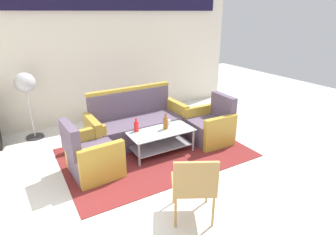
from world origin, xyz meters
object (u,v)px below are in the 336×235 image
at_px(armchair_right, 210,127).
at_px(bottle_red, 136,126).
at_px(wicker_chair, 194,183).
at_px(couch, 137,125).
at_px(coffee_table, 160,138).
at_px(armchair_left, 92,156).
at_px(cup, 168,122).
at_px(bottle_brown, 166,123).
at_px(pedestal_fan, 25,87).

distance_m(armchair_right, bottle_red, 1.41).
bearing_deg(wicker_chair, bottle_red, 115.13).
distance_m(couch, wicker_chair, 2.29).
bearing_deg(armchair_right, coffee_table, 86.84).
height_order(armchair_left, bottle_red, armchair_left).
relative_size(armchair_left, armchair_right, 1.00).
relative_size(armchair_right, wicker_chair, 1.01).
bearing_deg(bottle_red, coffee_table, -23.19).
height_order(armchair_left, armchair_right, same).
relative_size(bottle_red, wicker_chair, 0.27).
xyz_separation_m(couch, cup, (0.37, -0.50, 0.14)).
bearing_deg(wicker_chair, armchair_left, 143.53).
distance_m(armchair_left, bottle_brown, 1.32).
bearing_deg(coffee_table, armchair_right, -4.81).
bearing_deg(armchair_left, couch, 119.82).
distance_m(bottle_red, cup, 0.59).
relative_size(pedestal_fan, wicker_chair, 1.51).
xyz_separation_m(couch, bottle_red, (-0.22, -0.47, 0.18)).
distance_m(pedestal_fan, wicker_chair, 3.66).
height_order(coffee_table, bottle_red, bottle_red).
distance_m(couch, cup, 0.64).
relative_size(couch, bottle_brown, 6.34).
height_order(armchair_right, bottle_brown, armchair_right).
bearing_deg(wicker_chair, couch, 110.38).
relative_size(bottle_brown, cup, 2.87).
height_order(cup, wicker_chair, wicker_chair).
bearing_deg(bottle_brown, bottle_red, 161.79).
bearing_deg(couch, wicker_chair, 80.44).
bearing_deg(couch, bottle_brown, 110.66).
bearing_deg(bottle_red, armchair_left, -163.88).
distance_m(armchair_right, bottle_brown, 0.94).
distance_m(couch, coffee_table, 0.64).
height_order(armchair_left, cup, armchair_left).
distance_m(couch, bottle_red, 0.55).
xyz_separation_m(coffee_table, bottle_brown, (0.11, -0.00, 0.25)).
height_order(pedestal_fan, wicker_chair, pedestal_fan).
height_order(couch, armchair_right, couch).
bearing_deg(bottle_brown, coffee_table, 179.81).
bearing_deg(armchair_left, coffee_table, 89.94).
relative_size(coffee_table, bottle_red, 4.77).
bearing_deg(pedestal_fan, cup, -38.19).
bearing_deg(armchair_right, cup, 77.15).
distance_m(bottle_red, pedestal_fan, 2.20).
bearing_deg(coffee_table, cup, 26.90).
relative_size(armchair_left, cup, 8.50).
height_order(couch, cup, couch).
bearing_deg(bottle_brown, wicker_chair, -109.32).
relative_size(couch, pedestal_fan, 1.43).
relative_size(couch, bottle_red, 7.88).
relative_size(coffee_table, wicker_chair, 1.31).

